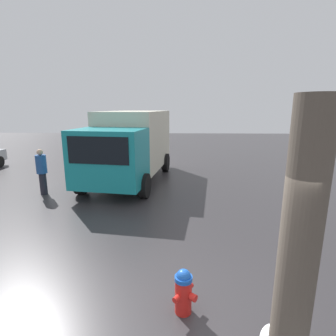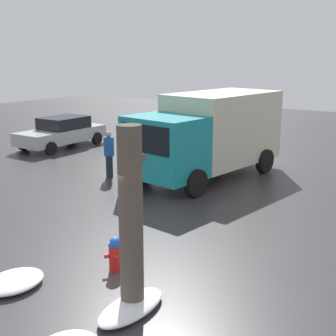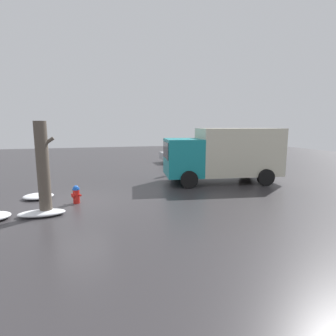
{
  "view_description": "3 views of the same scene",
  "coord_description": "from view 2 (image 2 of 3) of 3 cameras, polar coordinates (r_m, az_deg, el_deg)",
  "views": [
    {
      "loc": [
        -3.58,
        0.12,
        3.19
      ],
      "look_at": [
        4.3,
        0.39,
        1.37
      ],
      "focal_mm": 28.0,
      "sensor_mm": 36.0,
      "label": 1
    },
    {
      "loc": [
        -6.87,
        -6.01,
        4.48
      ],
      "look_at": [
        4.17,
        1.5,
        1.16
      ],
      "focal_mm": 50.0,
      "sensor_mm": 36.0,
      "label": 2
    },
    {
      "loc": [
        0.8,
        -11.09,
        3.14
      ],
      "look_at": [
        4.2,
        0.98,
        1.14
      ],
      "focal_mm": 28.0,
      "sensor_mm": 36.0,
      "label": 3
    }
  ],
  "objects": [
    {
      "name": "parked_car",
      "position": [
        23.15,
        -12.82,
        4.32
      ],
      "size": [
        4.47,
        2.04,
        1.45
      ],
      "rotation": [
        0.0,
        0.0,
        1.58
      ],
      "color": "#ADB2B7",
      "rests_on": "ground_plane"
    },
    {
      "name": "ground_plane",
      "position": [
        10.16,
        -6.4,
        -12.29
      ],
      "size": [
        60.0,
        60.0,
        0.0
      ],
      "primitive_type": "plane",
      "color": "#333033"
    },
    {
      "name": "fire_hydrant",
      "position": [
        10.0,
        -6.45,
        -10.32
      ],
      "size": [
        0.43,
        0.4,
        0.75
      ],
      "rotation": [
        0.0,
        0.0,
        4.08
      ],
      "color": "red",
      "rests_on": "ground_plane"
    },
    {
      "name": "snow_pile_curbside",
      "position": [
        9.9,
        -18.31,
        -13.0
      ],
      "size": [
        1.25,
        1.0,
        0.22
      ],
      "color": "white",
      "rests_on": "ground_plane"
    },
    {
      "name": "snow_pile_by_hydrant",
      "position": [
        8.64,
        -4.51,
        -16.54
      ],
      "size": [
        1.59,
        0.73,
        0.2
      ],
      "color": "white",
      "rests_on": "ground_plane"
    },
    {
      "name": "delivery_truck",
      "position": [
        17.06,
        5.07,
        4.33
      ],
      "size": [
        6.62,
        3.4,
        3.03
      ],
      "rotation": [
        0.0,
        0.0,
        1.43
      ],
      "color": "teal",
      "rests_on": "ground_plane"
    },
    {
      "name": "pedestrian",
      "position": [
        17.14,
        -7.21,
        1.91
      ],
      "size": [
        0.37,
        0.37,
        1.71
      ],
      "rotation": [
        0.0,
        0.0,
        4.22
      ],
      "color": "#23232D",
      "rests_on": "ground_plane"
    },
    {
      "name": "tree_trunk",
      "position": [
        8.11,
        -4.54,
        -6.33
      ],
      "size": [
        0.64,
        0.42,
        3.33
      ],
      "color": "brown",
      "rests_on": "ground_plane"
    }
  ]
}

